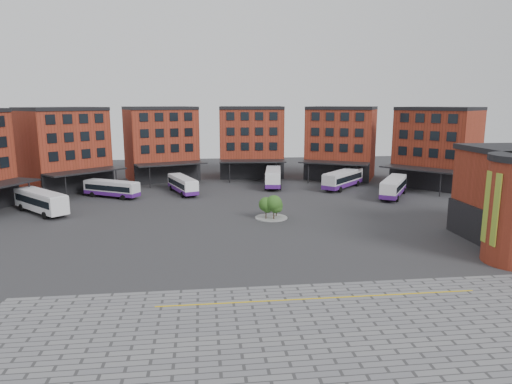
{
  "coord_description": "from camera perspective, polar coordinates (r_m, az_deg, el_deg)",
  "views": [
    {
      "loc": [
        -7.13,
        -47.26,
        15.43
      ],
      "look_at": [
        -0.28,
        10.27,
        4.0
      ],
      "focal_mm": 32.0,
      "sensor_mm": 36.0,
      "label": 1
    }
  ],
  "objects": [
    {
      "name": "bus_c",
      "position": [
        79.31,
        -9.16,
        0.94
      ],
      "size": [
        5.66,
        10.39,
        2.87
      ],
      "rotation": [
        0.0,
        0.0,
        0.35
      ],
      "color": "white",
      "rests_on": "ground"
    },
    {
      "name": "yellow_line",
      "position": [
        37.78,
        8.01,
        -13.01
      ],
      "size": [
        26.0,
        0.15,
        0.02
      ],
      "primitive_type": "cube",
      "color": "gold",
      "rests_on": "paving_zone"
    },
    {
      "name": "tree_island",
      "position": [
        61.02,
        2.06,
        -1.76
      ],
      "size": [
        4.4,
        4.4,
        3.35
      ],
      "color": "gray",
      "rests_on": "ground"
    },
    {
      "name": "bus_b",
      "position": [
        78.53,
        -17.6,
        0.42
      ],
      "size": [
        9.71,
        6.88,
        2.78
      ],
      "rotation": [
        0.0,
        0.0,
        1.05
      ],
      "color": "silver",
      "rests_on": "ground"
    },
    {
      "name": "main_building",
      "position": [
        85.94,
        -5.21,
        5.64
      ],
      "size": [
        94.14,
        42.48,
        14.6
      ],
      "color": "maroon",
      "rests_on": "ground"
    },
    {
      "name": "bus_f",
      "position": [
        78.65,
        16.82,
        0.63
      ],
      "size": [
        8.21,
        10.83,
        3.16
      ],
      "rotation": [
        0.0,
        0.0,
        -0.57
      ],
      "color": "white",
      "rests_on": "ground"
    },
    {
      "name": "bus_a",
      "position": [
        70.86,
        -25.32,
        -0.94
      ],
      "size": [
        9.53,
        10.02,
        3.19
      ],
      "rotation": [
        0.0,
        0.0,
        0.75
      ],
      "color": "white",
      "rests_on": "ground"
    },
    {
      "name": "bus_d",
      "position": [
        84.97,
        2.16,
        1.92
      ],
      "size": [
        4.65,
        12.06,
        3.32
      ],
      "rotation": [
        0.0,
        0.0,
        -0.17
      ],
      "color": "white",
      "rests_on": "ground"
    },
    {
      "name": "ground",
      "position": [
        50.23,
        1.71,
        -6.74
      ],
      "size": [
        160.0,
        160.0,
        0.0
      ],
      "primitive_type": "plane",
      "color": "#28282B",
      "rests_on": "ground"
    },
    {
      "name": "bus_e",
      "position": [
        84.14,
        10.81,
        1.61
      ],
      "size": [
        9.79,
        10.23,
        3.25
      ],
      "rotation": [
        0.0,
        0.0,
        -0.75
      ],
      "color": "silver",
      "rests_on": "ground"
    },
    {
      "name": "paving_zone",
      "position": [
        30.97,
        11.97,
        -18.96
      ],
      "size": [
        50.0,
        22.0,
        0.02
      ],
      "primitive_type": "cube",
      "color": "slate",
      "rests_on": "ground"
    }
  ]
}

